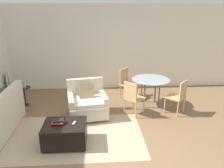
# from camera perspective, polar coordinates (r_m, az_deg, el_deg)

# --- Properties ---
(ground_plane) EXTENTS (20.00, 20.00, 0.00)m
(ground_plane) POSITION_cam_1_polar(r_m,az_deg,el_deg) (4.28, 0.23, -18.11)
(ground_plane) COLOR brown
(wall_back) EXTENTS (12.00, 0.06, 2.75)m
(wall_back) POSITION_cam_1_polar(r_m,az_deg,el_deg) (7.25, -1.86, 9.43)
(wall_back) COLOR white
(wall_back) RESTS_ON ground_plane
(area_rug) EXTENTS (2.81, 1.83, 0.01)m
(area_rug) POSITION_cam_1_polar(r_m,az_deg,el_deg) (4.89, -9.10, -13.13)
(area_rug) COLOR tan
(area_rug) RESTS_ON ground_plane
(armchair) EXTENTS (1.06, 1.01, 0.89)m
(armchair) POSITION_cam_1_polar(r_m,az_deg,el_deg) (5.53, -6.50, -4.99)
(armchair) COLOR beige
(armchair) RESTS_ON ground_plane
(ottoman) EXTENTS (0.84, 0.66, 0.45)m
(ottoman) POSITION_cam_1_polar(r_m,az_deg,el_deg) (4.55, -12.14, -12.42)
(ottoman) COLOR black
(ottoman) RESTS_ON ground_plane
(book_stack) EXTENTS (0.24, 0.19, 0.08)m
(book_stack) POSITION_cam_1_polar(r_m,az_deg,el_deg) (4.46, -13.91, -9.54)
(book_stack) COLOR #B72D28
(book_stack) RESTS_ON ottoman
(tv_remote_primary) EXTENTS (0.08, 0.14, 0.01)m
(tv_remote_primary) POSITION_cam_1_polar(r_m,az_deg,el_deg) (4.44, -9.87, -9.94)
(tv_remote_primary) COLOR #B7B7BC
(tv_remote_primary) RESTS_ON ottoman
(potted_plant) EXTENTS (0.33, 0.33, 1.16)m
(potted_plant) POSITION_cam_1_polar(r_m,az_deg,el_deg) (6.71, -25.60, -2.89)
(potted_plant) COLOR #333338
(potted_plant) RESTS_ON ground_plane
(side_table) EXTENTS (0.36, 0.36, 0.53)m
(side_table) POSITION_cam_1_polar(r_m,az_deg,el_deg) (6.54, -21.93, -2.19)
(side_table) COLOR black
(side_table) RESTS_ON ground_plane
(picture_frame) EXTENTS (0.14, 0.07, 0.17)m
(picture_frame) POSITION_cam_1_polar(r_m,az_deg,el_deg) (6.46, -22.20, -0.15)
(picture_frame) COLOR silver
(picture_frame) RESTS_ON side_table
(dining_table) EXTENTS (1.03, 1.03, 0.76)m
(dining_table) POSITION_cam_1_polar(r_m,az_deg,el_deg) (6.09, 10.07, 0.42)
(dining_table) COLOR #99A8AD
(dining_table) RESTS_ON ground_plane
(dining_chair_near_left) EXTENTS (0.59, 0.59, 0.90)m
(dining_chair_near_left) POSITION_cam_1_polar(r_m,az_deg,el_deg) (5.49, 5.40, -3.17)
(dining_chair_near_left) COLOR tan
(dining_chair_near_left) RESTS_ON ground_plane
(dining_chair_near_right) EXTENTS (0.59, 0.59, 0.90)m
(dining_chair_near_right) POSITION_cam_1_polar(r_m,az_deg,el_deg) (5.79, 17.03, -2.75)
(dining_chair_near_right) COLOR tan
(dining_chair_near_right) RESTS_ON ground_plane
(dining_chair_far_left) EXTENTS (0.59, 0.59, 0.90)m
(dining_chair_far_left) POSITION_cam_1_polar(r_m,az_deg,el_deg) (6.58, 3.81, 0.70)
(dining_chair_far_left) COLOR tan
(dining_chair_far_left) RESTS_ON ground_plane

